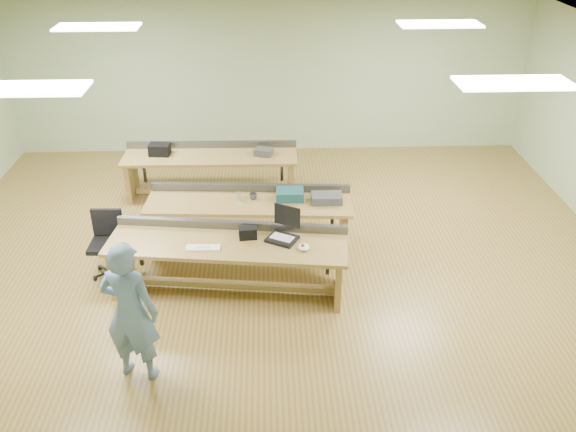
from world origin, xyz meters
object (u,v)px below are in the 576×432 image
at_px(workbench_front, 228,254).
at_px(drinks_can, 238,196).
at_px(workbench_back, 211,165).
at_px(laptop_base, 282,239).
at_px(camera_bag, 248,233).
at_px(workbench_mid, 249,212).
at_px(person, 130,312).
at_px(mug, 253,196).
at_px(task_chair, 109,252).
at_px(parts_bin_teal, 290,195).
at_px(parts_bin_grey, 327,198).

height_order(workbench_front, drinks_can, drinks_can).
distance_m(workbench_back, laptop_base, 3.09).
distance_m(workbench_back, drinks_can, 1.82).
height_order(workbench_front, camera_bag, camera_bag).
xyz_separation_m(workbench_mid, person, (-1.19, -2.69, 0.29)).
distance_m(workbench_mid, mug, 0.25).
xyz_separation_m(workbench_front, workbench_mid, (0.26, 1.14, -0.00)).
relative_size(workbench_front, mug, 27.43).
relative_size(laptop_base, drinks_can, 2.94).
height_order(task_chair, drinks_can, task_chair).
xyz_separation_m(mug, drinks_can, (-0.21, -0.03, 0.02)).
relative_size(laptop_base, parts_bin_teal, 0.93).
xyz_separation_m(workbench_front, drinks_can, (0.11, 1.15, 0.25)).
bearing_deg(task_chair, parts_bin_teal, 17.18).
distance_m(workbench_back, person, 4.46).
xyz_separation_m(task_chair, mug, (2.00, 0.72, 0.46)).
bearing_deg(mug, workbench_mid, -145.38).
height_order(workbench_front, parts_bin_teal, parts_bin_teal).
relative_size(workbench_back, laptop_base, 8.00).
bearing_deg(person, parts_bin_grey, -117.94).
height_order(workbench_mid, laptop_base, workbench_mid).
height_order(workbench_back, person, person).
height_order(camera_bag, drinks_can, camera_bag).
distance_m(workbench_front, person, 1.84).
bearing_deg(workbench_front, person, -113.78).
relative_size(task_chair, mug, 7.99).
relative_size(workbench_front, workbench_mid, 1.05).
bearing_deg(task_chair, drinks_can, 22.72).
bearing_deg(workbench_back, workbench_mid, -67.52).
bearing_deg(workbench_front, workbench_mid, 84.47).
xyz_separation_m(workbench_back, person, (-0.51, -4.43, 0.29)).
bearing_deg(parts_bin_grey, workbench_front, -142.80).
height_order(workbench_mid, camera_bag, camera_bag).
relative_size(workbench_back, parts_bin_grey, 6.74).
xyz_separation_m(person, drinks_can, (1.04, 2.71, -0.03)).
distance_m(parts_bin_teal, parts_bin_grey, 0.54).
height_order(person, parts_bin_teal, person).
bearing_deg(drinks_can, parts_bin_teal, 1.39).
bearing_deg(laptop_base, task_chair, -161.62).
distance_m(laptop_base, mug, 1.25).
bearing_deg(laptop_base, camera_bag, -160.32).
bearing_deg(workbench_mid, laptop_base, -64.75).
height_order(camera_bag, mug, camera_bag).
xyz_separation_m(workbench_mid, drinks_can, (-0.15, 0.01, 0.25)).
height_order(workbench_front, laptop_base, workbench_front).
relative_size(workbench_back, camera_bag, 12.87).
bearing_deg(person, parts_bin_teal, -109.65).
relative_size(task_chair, parts_bin_teal, 2.32).
distance_m(camera_bag, parts_bin_teal, 1.24).
distance_m(workbench_back, parts_bin_grey, 2.58).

